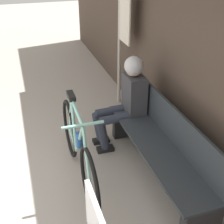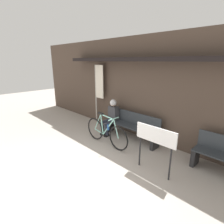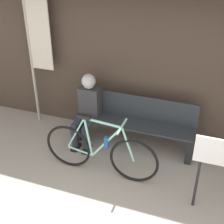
{
  "view_description": "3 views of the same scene",
  "coord_description": "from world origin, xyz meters",
  "px_view_note": "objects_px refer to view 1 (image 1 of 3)",
  "views": [
    {
      "loc": [
        2.25,
        1.22,
        2.4
      ],
      "look_at": [
        -0.55,
        2.11,
        0.76
      ],
      "focal_mm": 50.0,
      "sensor_mm": 36.0,
      "label": 1
    },
    {
      "loc": [
        3.07,
        -1.59,
        2.46
      ],
      "look_at": [
        -0.57,
        2.04,
        0.94
      ],
      "focal_mm": 28.0,
      "sensor_mm": 36.0,
      "label": 2
    },
    {
      "loc": [
        0.88,
        -1.63,
        3.15
      ],
      "look_at": [
        -0.41,
        1.97,
        0.93
      ],
      "focal_mm": 50.0,
      "sensor_mm": 36.0,
      "label": 3
    }
  ],
  "objects_px": {
    "banner_pole": "(123,12)",
    "bicycle": "(78,149)",
    "person_seated": "(126,96)",
    "park_bench_near": "(161,147)"
  },
  "relations": [
    {
      "from": "banner_pole",
      "to": "park_bench_near",
      "type": "bearing_deg",
      "value": -5.77
    },
    {
      "from": "park_bench_near",
      "to": "bicycle",
      "type": "bearing_deg",
      "value": -107.51
    },
    {
      "from": "park_bench_near",
      "to": "person_seated",
      "type": "distance_m",
      "value": 0.83
    },
    {
      "from": "park_bench_near",
      "to": "banner_pole",
      "type": "distance_m",
      "value": 2.1
    },
    {
      "from": "person_seated",
      "to": "banner_pole",
      "type": "height_order",
      "value": "banner_pole"
    },
    {
      "from": "banner_pole",
      "to": "person_seated",
      "type": "bearing_deg",
      "value": -16.56
    },
    {
      "from": "banner_pole",
      "to": "bicycle",
      "type": "bearing_deg",
      "value": -34.09
    },
    {
      "from": "bicycle",
      "to": "person_seated",
      "type": "bearing_deg",
      "value": 124.57
    },
    {
      "from": "bicycle",
      "to": "banner_pole",
      "type": "distance_m",
      "value": 2.15
    },
    {
      "from": "bicycle",
      "to": "person_seated",
      "type": "xyz_separation_m",
      "value": [
        -0.5,
        0.73,
        0.3
      ]
    }
  ]
}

